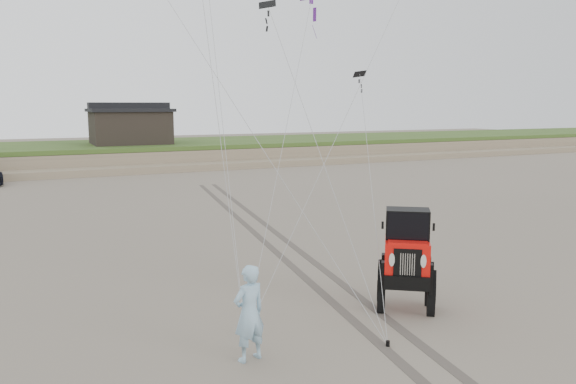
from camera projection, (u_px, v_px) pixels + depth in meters
name	position (u px, v px, depth m)	size (l,w,h in m)	color
ground	(338.00, 327.00, 12.44)	(160.00, 160.00, 0.00)	#6B6054
dune_ridge	(105.00, 155.00, 45.80)	(160.00, 14.25, 1.73)	#7A6B54
cabin	(130.00, 125.00, 45.83)	(6.40, 5.40, 3.35)	black
jeep	(406.00, 271.00, 13.34)	(2.25, 5.22, 1.95)	red
man	(249.00, 313.00, 10.69)	(0.69, 0.45, 1.90)	#87C4D1
stake_main	(245.00, 335.00, 11.88)	(0.08, 0.08, 0.12)	black
stake_aux	(388.00, 344.00, 11.43)	(0.08, 0.08, 0.12)	black
tire_tracks	(274.00, 240.00, 20.43)	(5.22, 29.74, 0.01)	#4C443D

